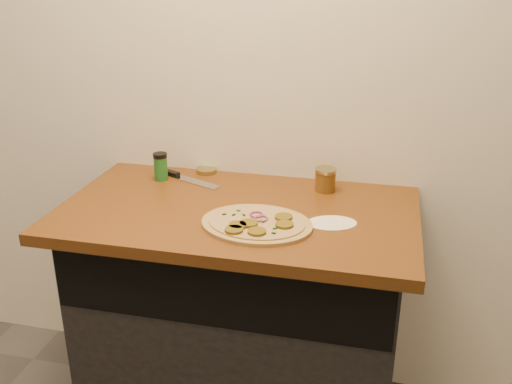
% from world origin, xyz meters
% --- Properties ---
extents(cabinet, '(1.10, 0.60, 0.86)m').
position_xyz_m(cabinet, '(0.00, 1.45, 0.43)').
color(cabinet, black).
rests_on(cabinet, ground).
extents(countertop, '(1.20, 0.70, 0.04)m').
position_xyz_m(countertop, '(0.00, 1.42, 0.88)').
color(countertop, '#623312').
rests_on(countertop, cabinet).
extents(pizza, '(0.38, 0.38, 0.02)m').
position_xyz_m(pizza, '(0.10, 1.29, 0.91)').
color(pizza, tan).
rests_on(pizza, countertop).
extents(chefs_knife, '(0.30, 0.16, 0.02)m').
position_xyz_m(chefs_knife, '(-0.29, 1.64, 0.91)').
color(chefs_knife, '#B7BAC1').
rests_on(chefs_knife, countertop).
extents(mason_jar_lid, '(0.09, 0.09, 0.02)m').
position_xyz_m(mason_jar_lid, '(-0.21, 1.72, 0.91)').
color(mason_jar_lid, '#9E935B').
rests_on(mason_jar_lid, countertop).
extents(salsa_jar, '(0.08, 0.08, 0.08)m').
position_xyz_m(salsa_jar, '(0.27, 1.64, 0.94)').
color(salsa_jar, '#A21B10').
rests_on(salsa_jar, countertop).
extents(spice_shaker, '(0.05, 0.05, 0.10)m').
position_xyz_m(spice_shaker, '(-0.35, 1.61, 0.95)').
color(spice_shaker, '#206626').
rests_on(spice_shaker, countertop).
extents(flour_spill, '(0.20, 0.20, 0.00)m').
position_xyz_m(flour_spill, '(0.32, 1.37, 0.90)').
color(flour_spill, white).
rests_on(flour_spill, countertop).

